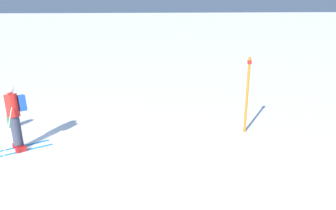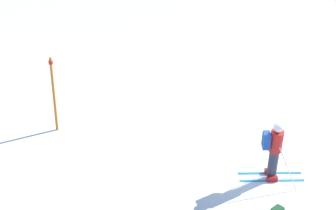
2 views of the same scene
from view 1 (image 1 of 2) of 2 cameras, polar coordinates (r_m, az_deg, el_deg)
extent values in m
plane|color=white|center=(9.71, -25.20, -8.27)|extent=(300.00, 300.00, 0.00)
cube|color=#1E7AC6|center=(10.32, -24.61, -6.67)|extent=(0.87, 1.57, 0.01)
cube|color=#1E7AC6|center=(9.99, -24.19, -7.39)|extent=(0.87, 1.57, 0.01)
cube|color=#B21919|center=(10.29, -24.66, -6.34)|extent=(0.25, 0.31, 0.12)
cube|color=#B21919|center=(9.96, -24.23, -7.05)|extent=(0.25, 0.31, 0.12)
cylinder|color=#2D3342|center=(10.05, -24.88, -4.12)|extent=(0.47, 0.41, 0.84)
cylinder|color=red|center=(9.96, -25.53, -0.08)|extent=(0.55, 0.51, 0.68)
sphere|color=tan|center=(9.92, -25.92, 2.36)|extent=(0.34, 0.32, 0.26)
sphere|color=silver|center=(9.92, -25.95, 2.52)|extent=(0.39, 0.37, 0.30)
cube|color=#194293|center=(9.99, -24.10, 0.35)|extent=(0.40, 0.32, 0.48)
cylinder|color=#B7B7BC|center=(10.40, -27.01, -3.39)|extent=(0.08, 0.56, 1.18)
cylinder|color=#B7B7BC|center=(9.60, -26.20, -4.67)|extent=(0.81, 0.18, 1.26)
cube|color=#236633|center=(11.99, -25.36, -2.43)|extent=(0.36, 0.31, 0.44)
cube|color=#1A4C26|center=(11.92, -25.51, -1.29)|extent=(0.32, 0.28, 0.06)
cylinder|color=orange|center=(10.38, 13.60, 1.58)|extent=(0.08, 0.08, 2.40)
cylinder|color=red|center=(10.16, 14.01, 7.28)|extent=(0.13, 0.13, 0.10)
camera|label=2|loc=(22.73, -26.41, 27.02)|focal=60.00mm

